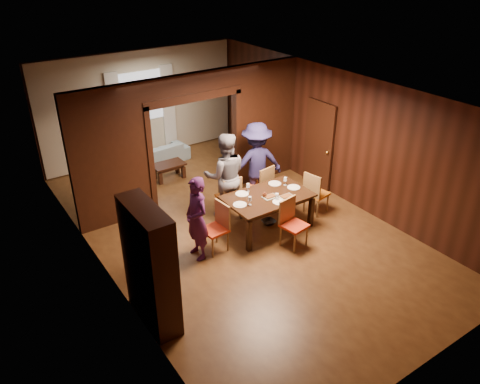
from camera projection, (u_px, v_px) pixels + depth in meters
floor at (235, 227)px, 9.78m from camera, size 9.00×9.00×0.00m
ceiling at (235, 91)px, 8.42m from camera, size 5.50×9.00×0.02m
room_walls at (188, 133)px, 10.45m from camera, size 5.52×9.01×2.90m
person_purple at (197, 219)px, 8.51m from camera, size 0.39×0.59×1.63m
person_grey at (225, 176)px, 9.77m from camera, size 1.13×1.04×1.89m
person_navy at (256, 163)px, 10.37m from camera, size 1.35×1.00×1.87m
sofa at (156, 155)px, 12.48m from camera, size 1.83×0.85×0.52m
serving_bowl at (270, 190)px, 9.53m from camera, size 0.29×0.29×0.07m
dining_table at (267, 212)px, 9.59m from camera, size 1.73×1.08×0.76m
coffee_table at (169, 171)px, 11.72m from camera, size 0.80×0.50×0.40m
chair_left at (214, 228)px, 8.83m from camera, size 0.48×0.48×0.97m
chair_right at (317, 192)px, 10.11m from camera, size 0.51×0.51×0.97m
chair_far_l at (228, 196)px, 9.98m from camera, size 0.47×0.47×0.97m
chair_far_r at (260, 185)px, 10.41m from camera, size 0.51×0.51×0.97m
chair_near at (294, 224)px, 8.96m from camera, size 0.50×0.50×0.97m
hutch at (150, 266)px, 6.96m from camera, size 0.40×1.20×2.00m
door_right at (319, 145)px, 10.99m from camera, size 0.06×0.90×2.10m
window_far at (141, 97)px, 12.22m from camera, size 1.20×0.03×1.30m
curtain_left at (116, 119)px, 12.03m from camera, size 0.35×0.06×2.40m
curtain_right at (169, 109)px, 12.78m from camera, size 0.35×0.06×2.40m
plate_left at (240, 205)px, 9.07m from camera, size 0.27×0.27×0.01m
plate_far_l at (242, 194)px, 9.46m from camera, size 0.27×0.27×0.01m
plate_far_r at (275, 184)px, 9.86m from camera, size 0.27×0.27×0.01m
plate_right at (294, 187)px, 9.71m from camera, size 0.27×0.27×0.01m
plate_near at (279, 202)px, 9.16m from camera, size 0.27×0.27×0.01m
platter_a at (270, 197)px, 9.33m from camera, size 0.30×0.20×0.04m
platter_b at (286, 196)px, 9.34m from camera, size 0.30×0.20×0.04m
wineglass_left at (250, 201)px, 9.03m from camera, size 0.08×0.08×0.18m
wineglass_far at (248, 188)px, 9.51m from camera, size 0.08×0.08×0.18m
wineglass_right at (285, 181)px, 9.77m from camera, size 0.08×0.08×0.18m
tumbler at (277, 197)px, 9.21m from camera, size 0.07×0.07×0.14m
condiment_jar at (265, 195)px, 9.31m from camera, size 0.08×0.08×0.11m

